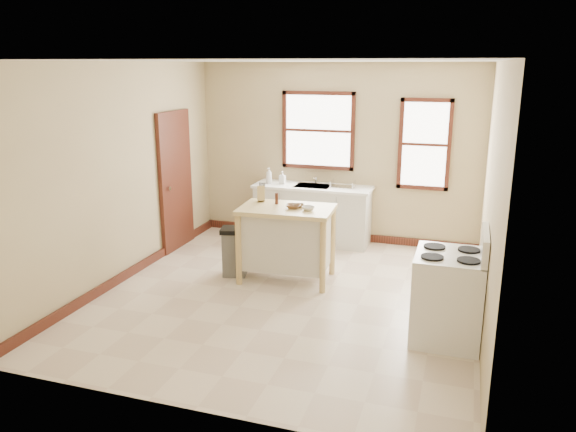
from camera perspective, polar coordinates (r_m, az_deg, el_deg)
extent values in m
plane|color=beige|center=(7.00, -0.02, -8.08)|extent=(5.00, 5.00, 0.00)
plane|color=white|center=(6.43, -0.02, 15.50)|extent=(5.00, 5.00, 0.00)
cube|color=tan|center=(8.95, 4.95, 6.36)|extent=(4.50, 0.04, 2.80)
cube|color=tan|center=(7.56, -16.51, 4.16)|extent=(0.04, 5.00, 2.80)
cube|color=tan|center=(6.27, 19.94, 1.69)|extent=(0.04, 5.00, 2.80)
cube|color=#35150E|center=(8.69, -11.33, 3.51)|extent=(0.06, 0.90, 2.10)
cube|color=#35150E|center=(9.22, 4.72, -1.93)|extent=(4.50, 0.04, 0.12)
cube|color=#35150E|center=(7.90, -15.60, -5.43)|extent=(0.04, 5.00, 0.12)
cylinder|color=silver|center=(8.97, 2.85, 4.02)|extent=(0.03, 0.03, 0.22)
imported|color=#B2B2B2|center=(8.97, -1.94, 4.14)|extent=(0.12, 0.12, 0.25)
imported|color=#B2B2B2|center=(8.93, -0.57, 3.93)|extent=(0.10, 0.10, 0.20)
cylinder|color=#3E1C10|center=(7.37, -1.16, 1.78)|extent=(0.05, 0.05, 0.15)
imported|color=brown|center=(7.17, 0.53, 0.99)|extent=(0.22, 0.22, 0.05)
imported|color=brown|center=(7.24, 1.05, 1.07)|extent=(0.20, 0.20, 0.04)
imported|color=silver|center=(7.07, 2.06, 0.78)|extent=(0.21, 0.21, 0.05)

